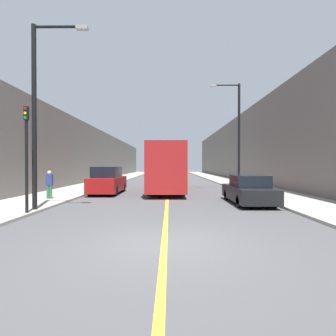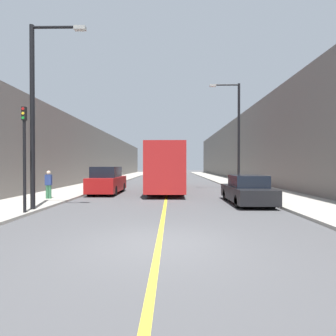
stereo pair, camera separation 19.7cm
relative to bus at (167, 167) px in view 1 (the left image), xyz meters
The scene contains 13 objects.
ground_plane 14.93m from the bus, 89.70° to the right, with size 200.00×200.00×0.00m, color #474749.
sidewalk_left 16.92m from the bus, 115.45° to the left, with size 3.73×72.00×0.12m, color #9E998E.
sidewalk_right 16.99m from the bus, 64.08° to the left, with size 3.73×72.00×0.12m, color #9E998E.
building_row_left 18.87m from the bus, 126.14° to the left, with size 4.00×72.00×6.76m, color #66605B.
building_row_right 19.06m from the bus, 53.48° to the left, with size 4.00×72.00×8.57m, color #66605B.
road_center_line 15.31m from the bus, 89.71° to the left, with size 0.16×72.00×0.01m, color gold.
bus is the anchor object (origin of this frame).
parked_suv_left 5.22m from the bus, 144.99° to the right, with size 1.90×4.72×1.93m.
car_right_near 8.92m from the bus, 60.15° to the right, with size 1.86×4.54×1.52m.
street_lamp_left 11.92m from the bus, 118.14° to the right, with size 2.45×0.24×8.01m.
street_lamp_right 6.40m from the bus, ahead, with size 2.45×0.24×8.48m.
traffic_light 12.37m from the bus, 116.75° to the right, with size 0.16×0.18×4.29m.
pedestrian 9.45m from the bus, 135.31° to the right, with size 0.35×0.22×1.60m.
Camera 1 is at (0.14, -6.76, 2.05)m, focal length 28.00 mm.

